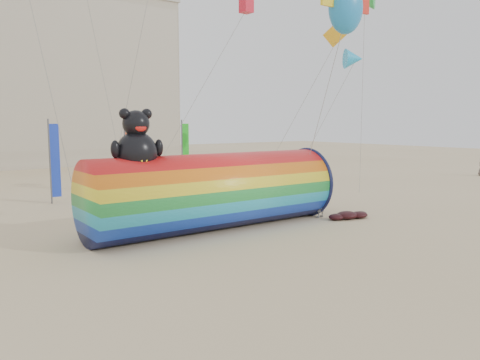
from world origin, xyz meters
TOP-DOWN VIEW (x-y plane):
  - ground at (0.00, 0.00)m, footprint 160.00×160.00m
  - windsock_assembly at (0.00, 2.82)m, footprint 12.20×3.72m
  - kite_handler at (5.93, 1.78)m, footprint 0.71×0.53m
  - fabric_bundle at (6.93, 0.66)m, footprint 2.62×1.35m
  - festival_banners at (1.14, 15.72)m, footprint 10.88×1.98m

SIDE VIEW (x-z plane):
  - ground at x=0.00m, z-range 0.00..0.00m
  - fabric_bundle at x=6.93m, z-range -0.03..0.37m
  - kite_handler at x=5.93m, z-range 0.00..1.76m
  - windsock_assembly at x=0.00m, z-range -0.95..4.68m
  - festival_banners at x=1.14m, z-range 0.04..5.24m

